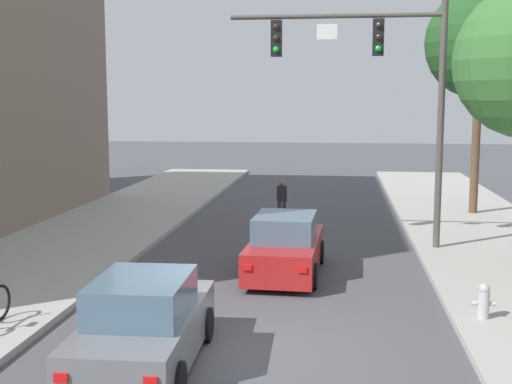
# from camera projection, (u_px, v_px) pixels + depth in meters

# --- Properties ---
(ground_plane) EXTENTS (120.00, 120.00, 0.00)m
(ground_plane) POSITION_uv_depth(u_px,v_px,m) (243.00, 351.00, 12.04)
(ground_plane) COLOR #4C4C51
(traffic_signal_mast) EXTENTS (6.30, 0.38, 7.50)m
(traffic_signal_mast) POSITION_uv_depth(u_px,v_px,m) (381.00, 72.00, 19.40)
(traffic_signal_mast) COLOR #514C47
(traffic_signal_mast) RESTS_ON sidewalk_right
(car_lead_red) EXTENTS (1.95, 4.29, 1.60)m
(car_lead_red) POSITION_uv_depth(u_px,v_px,m) (285.00, 247.00, 17.25)
(car_lead_red) COLOR #B21E1E
(car_lead_red) RESTS_ON ground
(car_following_grey) EXTENTS (1.93, 4.28, 1.60)m
(car_following_grey) POSITION_uv_depth(u_px,v_px,m) (145.00, 326.00, 11.21)
(car_following_grey) COLOR slate
(car_following_grey) RESTS_ON ground
(pedestrian_crossing_road) EXTENTS (0.36, 0.22, 1.64)m
(pedestrian_crossing_road) POSITION_uv_depth(u_px,v_px,m) (282.00, 199.00, 24.31)
(pedestrian_crossing_road) COLOR #333338
(pedestrian_crossing_road) RESTS_ON ground
(fire_hydrant) EXTENTS (0.48, 0.24, 0.72)m
(fire_hydrant) POSITION_uv_depth(u_px,v_px,m) (484.00, 301.00, 13.36)
(fire_hydrant) COLOR #B2B2B7
(fire_hydrant) RESTS_ON sidewalk_right
(street_tree_third) EXTENTS (4.17, 4.17, 8.60)m
(street_tree_third) POSITION_uv_depth(u_px,v_px,m) (480.00, 44.00, 25.10)
(street_tree_third) COLOR brown
(street_tree_third) RESTS_ON sidewalk_right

